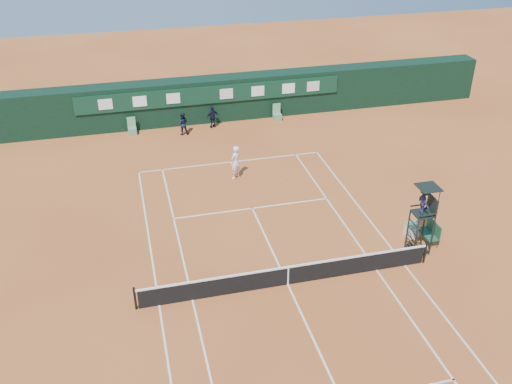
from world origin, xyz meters
TOP-DOWN VIEW (x-y plane):
  - ground at (0.00, 0.00)m, footprint 90.00×90.00m
  - court_lines at (0.00, 0.00)m, footprint 11.05×23.85m
  - tennis_net at (0.00, 0.00)m, footprint 12.90×0.10m
  - back_wall at (0.00, 18.74)m, footprint 40.00×1.65m
  - linesman_chair_left at (-5.50, 17.48)m, footprint 0.55×0.50m
  - linesman_chair_right at (4.50, 17.48)m, footprint 0.55×0.50m
  - umpire_chair at (6.52, 0.88)m, footprint 0.96×0.95m
  - player_bench at (7.46, 1.42)m, footprint 0.56×1.20m
  - tennis_bag at (6.55, 1.06)m, footprint 0.51×0.78m
  - cooler at (6.89, 2.11)m, footprint 0.57×0.57m
  - tennis_ball at (2.48, 8.44)m, footprint 0.06×0.06m
  - player at (-0.12, 9.91)m, footprint 0.85×0.84m
  - ball_kid_left at (-2.23, 16.64)m, footprint 0.81×0.65m
  - ball_kid_right at (-0.10, 17.28)m, footprint 0.96×0.61m

SIDE VIEW (x-z plane):
  - ground at x=0.00m, z-range 0.00..0.00m
  - court_lines at x=0.00m, z-range 0.00..0.01m
  - tennis_ball at x=2.48m, z-range 0.00..0.06m
  - tennis_bag at x=6.55m, z-range 0.00..0.27m
  - linesman_chair_left at x=-5.50m, z-range -0.26..0.89m
  - linesman_chair_right at x=4.50m, z-range -0.26..0.89m
  - cooler at x=6.89m, z-range 0.00..0.65m
  - tennis_net at x=0.00m, z-range -0.04..1.06m
  - player_bench at x=7.46m, z-range 0.05..1.15m
  - ball_kid_right at x=-0.10m, z-range 0.00..1.53m
  - ball_kid_left at x=-2.23m, z-range 0.00..1.56m
  - player at x=-0.12m, z-range 0.00..1.98m
  - back_wall at x=0.00m, z-range 0.01..3.01m
  - umpire_chair at x=6.52m, z-range 0.75..4.17m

